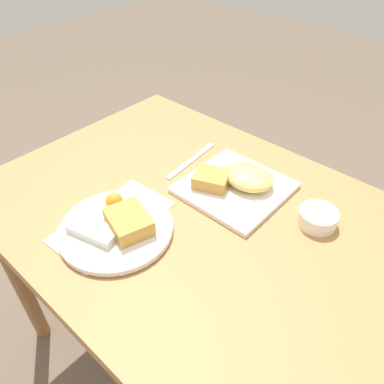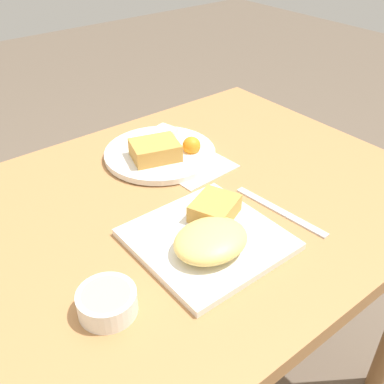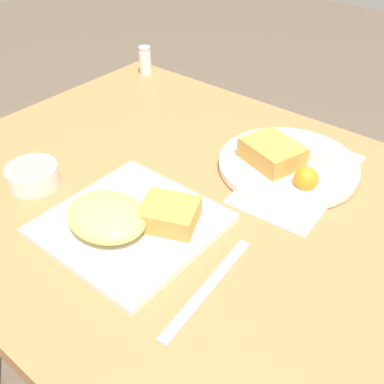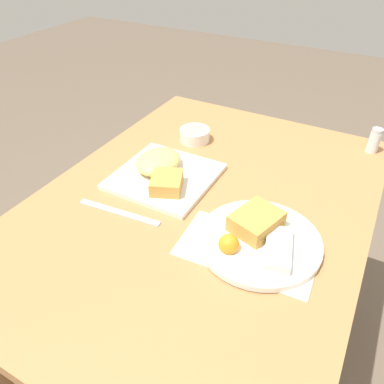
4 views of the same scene
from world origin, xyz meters
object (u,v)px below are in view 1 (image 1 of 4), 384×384
Objects in this scene: plate_oval_far at (117,226)px; plate_square_near at (237,182)px; butter_knife at (191,160)px; sauce_ramekin at (318,217)px.

plate_square_near is at bearing -109.66° from plate_oval_far.
plate_square_near reaches higher than butter_knife.
butter_knife is (0.40, 0.01, -0.02)m from sauce_ramekin.
plate_square_near is 0.18m from butter_knife.
butter_knife is at bearing 1.08° from sauce_ramekin.
sauce_ramekin is at bearing -174.49° from plate_square_near.
plate_square_near is 1.16× the size of butter_knife.
butter_knife is at bearing -4.57° from plate_square_near.
plate_square_near reaches higher than plate_oval_far.
plate_oval_far is (0.11, 0.32, -0.00)m from plate_square_near.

